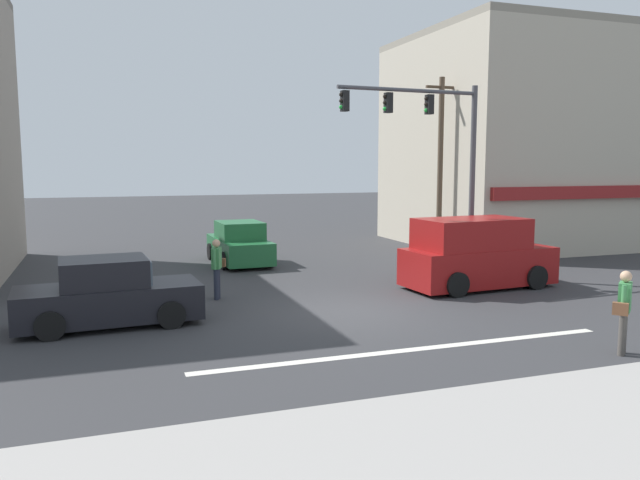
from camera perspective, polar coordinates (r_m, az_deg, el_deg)
The scene contains 11 objects.
ground_plane at distance 15.96m, azimuth 2.45°, elevation -6.54°, with size 120.00×120.00×0.00m, color #333335.
lane_marking_stripe at distance 12.89m, azimuth 8.34°, elevation -9.90°, with size 9.00×0.24×0.01m, color silver.
sidewalk_curb at distance 9.04m, azimuth 23.97°, elevation -17.49°, with size 40.00×5.00×0.16m, color #9E9993.
building_right_corner at distance 31.04m, azimuth 18.05°, elevation 8.57°, with size 10.47×9.71×9.54m.
utility_pole_far_right at distance 25.87m, azimuth 10.93°, elevation 6.86°, with size 1.40×0.22×7.16m.
traffic_light_mast at distance 20.13m, azimuth 10.80°, elevation 8.49°, with size 4.89×0.46×6.20m.
van_crossing_leftbound at distance 19.34m, azimuth 14.09°, elevation -1.33°, with size 4.72×2.29×2.11m.
sedan_parked_curbside at distance 15.25m, azimuth -18.80°, elevation -4.82°, with size 4.19×2.06×1.58m.
sedan_crossing_rightbound at distance 23.63m, azimuth -7.38°, elevation -0.41°, with size 1.96×4.14×1.58m.
pedestrian_foreground_with_bag at distance 13.58m, azimuth 26.03°, elevation -5.55°, with size 0.64×0.52×1.67m.
pedestrian_mid_crossing at distance 17.45m, azimuth -9.41°, elevation -2.27°, with size 0.48×0.66×1.67m.
Camera 1 is at (-5.79, -14.40, 3.74)m, focal length 35.00 mm.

